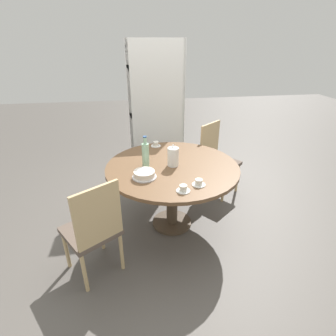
{
  "coord_description": "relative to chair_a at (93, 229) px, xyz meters",
  "views": [
    {
      "loc": [
        -0.42,
        -2.42,
        1.93
      ],
      "look_at": [
        0.0,
        0.3,
        0.58
      ],
      "focal_mm": 28.0,
      "sensor_mm": 36.0,
      "label": 1
    }
  ],
  "objects": [
    {
      "name": "ground_plane",
      "position": [
        0.78,
        0.6,
        -0.5
      ],
      "size": [
        14.0,
        14.0,
        0.0
      ],
      "primitive_type": "plane",
      "color": "#56514C"
    },
    {
      "name": "cake_main",
      "position": [
        0.47,
        0.38,
        0.28
      ],
      "size": [
        0.23,
        0.23,
        0.07
      ],
      "color": "silver",
      "rests_on": "dining_table"
    },
    {
      "name": "coffee_pot",
      "position": [
        0.78,
        0.59,
        0.36
      ],
      "size": [
        0.12,
        0.12,
        0.23
      ],
      "color": "white",
      "rests_on": "dining_table"
    },
    {
      "name": "chair_a",
      "position": [
        0.0,
        0.0,
        0.0
      ],
      "size": [
        0.58,
        0.58,
        0.95
      ],
      "rotation": [
        0.0,
        0.0,
        3.73
      ],
      "color": "tan",
      "rests_on": "ground_plane"
    },
    {
      "name": "water_bottle",
      "position": [
        0.5,
        0.62,
        0.38
      ],
      "size": [
        0.07,
        0.07,
        0.33
      ],
      "color": "#99C6A3",
      "rests_on": "dining_table"
    },
    {
      "name": "cup_c",
      "position": [
        0.67,
        1.17,
        0.27
      ],
      "size": [
        0.12,
        0.12,
        0.06
      ],
      "color": "silver",
      "rests_on": "dining_table"
    },
    {
      "name": "cup_b",
      "position": [
        0.94,
        0.16,
        0.27
      ],
      "size": [
        0.12,
        0.12,
        0.06
      ],
      "color": "silver",
      "rests_on": "dining_table"
    },
    {
      "name": "chair_b",
      "position": [
        1.5,
        1.26,
        0.0
      ],
      "size": [
        0.59,
        0.59,
        0.95
      ],
      "rotation": [
        0.0,
        0.0,
        6.96
      ],
      "color": "tan",
      "rests_on": "ground_plane"
    },
    {
      "name": "bookshelf",
      "position": [
        0.79,
        2.05,
        0.45
      ],
      "size": [
        0.81,
        0.28,
        1.95
      ],
      "rotation": [
        0.0,
        0.0,
        3.14
      ],
      "color": "silver",
      "rests_on": "ground_plane"
    },
    {
      "name": "dining_table",
      "position": [
        0.78,
        0.6,
        0.14
      ],
      "size": [
        1.39,
        1.39,
        0.75
      ],
      "color": "#473828",
      "rests_on": "ground_plane"
    },
    {
      "name": "cup_a",
      "position": [
        0.78,
        0.08,
        0.27
      ],
      "size": [
        0.12,
        0.12,
        0.06
      ],
      "color": "silver",
      "rests_on": "dining_table"
    }
  ]
}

